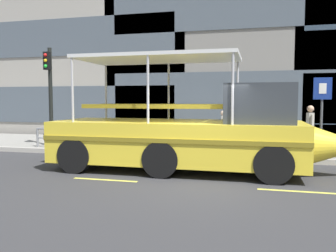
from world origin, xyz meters
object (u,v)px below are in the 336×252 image
traffic_light_pole (50,87)px  duck_tour_boat (194,134)px  pedestrian_near_bow (310,125)px  leaned_bicycle (62,137)px  parking_sign (322,103)px  pedestrian_mid_left (223,126)px

traffic_light_pole → duck_tour_boat: size_ratio=0.44×
pedestrian_near_bow → duck_tour_boat: bearing=-140.2°
pedestrian_near_bow → leaned_bicycle: bearing=-179.0°
duck_tour_boat → pedestrian_near_bow: duck_tour_boat is taller
traffic_light_pole → parking_sign: bearing=1.9°
traffic_light_pole → parking_sign: 10.51m
duck_tour_boat → parking_sign: bearing=36.5°
leaned_bicycle → pedestrian_mid_left: pedestrian_mid_left is taller
leaned_bicycle → pedestrian_near_bow: bearing=1.0°
traffic_light_pole → pedestrian_near_bow: (10.12, 0.42, -1.41)m
duck_tour_boat → pedestrian_mid_left: 3.75m
duck_tour_boat → pedestrian_mid_left: duck_tour_boat is taller
pedestrian_mid_left → leaned_bicycle: bearing=-172.6°
parking_sign → pedestrian_mid_left: bearing=167.7°
leaned_bicycle → pedestrian_near_bow: 9.79m
traffic_light_pole → pedestrian_near_bow: 10.23m
traffic_light_pole → duck_tour_boat: traffic_light_pole is taller
traffic_light_pole → pedestrian_mid_left: size_ratio=2.69×
traffic_light_pole → pedestrian_mid_left: bearing=9.0°
traffic_light_pole → pedestrian_mid_left: 7.25m
parking_sign → traffic_light_pole: bearing=-178.1°
parking_sign → duck_tour_boat: duck_tour_boat is taller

